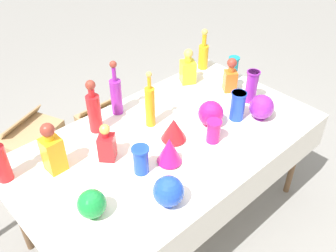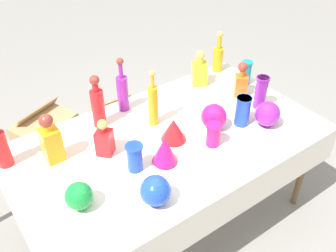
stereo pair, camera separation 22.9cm
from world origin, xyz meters
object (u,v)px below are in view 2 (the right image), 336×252
fluted_vase_0 (173,130)px  cardboard_box_behind_left (121,126)px  slender_vase_3 (243,110)px  round_bowl_1 (79,196)px  tall_bottle_4 (218,56)px  slender_vase_0 (246,72)px  cardboard_box_behind_right (47,137)px  round_bowl_2 (268,114)px  square_decanter_2 (104,140)px  slender_vase_2 (135,157)px  fluted_vase_1 (165,150)px  square_decanter_3 (199,71)px  slender_vase_4 (213,134)px  round_bowl_0 (155,191)px  square_decanter_0 (51,140)px  square_decanter_1 (241,81)px  slender_vase_1 (261,92)px  tall_bottle_0 (153,104)px  tall_bottle_1 (98,105)px  round_bowl_3 (214,117)px

fluted_vase_0 → cardboard_box_behind_left: (0.16, 1.03, -0.69)m
slender_vase_3 → round_bowl_1: bearing=-178.3°
slender_vase_3 → round_bowl_1: size_ratio=1.32×
tall_bottle_4 → slender_vase_0: bearing=-83.3°
fluted_vase_0 → cardboard_box_behind_right: bearing=110.3°
tall_bottle_4 → round_bowl_2: bearing=-107.3°
square_decanter_2 → slender_vase_2: size_ratio=1.41×
slender_vase_0 → fluted_vase_1: slender_vase_0 is taller
square_decanter_3 → fluted_vase_1: 0.93m
slender_vase_3 → slender_vase_4: 0.30m
round_bowl_0 → cardboard_box_behind_left: 1.64m
round_bowl_1 → cardboard_box_behind_left: 1.61m
square_decanter_0 → square_decanter_3: size_ratio=1.16×
round_bowl_1 → square_decanter_1: bearing=12.0°
square_decanter_2 → slender_vase_1: square_decanter_2 is taller
tall_bottle_0 → square_decanter_1: (0.71, -0.08, -0.04)m
tall_bottle_1 → square_decanter_0: (-0.37, -0.15, -0.02)m
slender_vase_4 → square_decanter_3: bearing=57.3°
round_bowl_1 → square_decanter_3: bearing=25.3°
tall_bottle_1 → slender_vase_1: bearing=-24.8°
square_decanter_0 → round_bowl_0: (0.30, -0.62, -0.05)m
square_decanter_0 → slender_vase_0: bearing=-1.3°
square_decanter_0 → square_decanter_3: bearing=8.1°
slender_vase_2 → round_bowl_3: round_bowl_3 is taller
fluted_vase_0 → square_decanter_1: bearing=11.3°
tall_bottle_4 → square_decanter_1: bearing=-106.3°
tall_bottle_0 → slender_vase_2: 0.45m
tall_bottle_0 → slender_vase_4: 0.43m
tall_bottle_0 → round_bowl_0: bearing=-123.0°
slender_vase_3 → fluted_vase_0: size_ratio=1.30×
fluted_vase_0 → slender_vase_0: bearing=15.1°
slender_vase_1 → round_bowl_1: size_ratio=1.55×
slender_vase_3 → cardboard_box_behind_left: slender_vase_3 is taller
tall_bottle_0 → round_bowl_1: 0.80m
round_bowl_2 → tall_bottle_0: bearing=142.9°
fluted_vase_0 → cardboard_box_behind_left: size_ratio=0.37×
tall_bottle_0 → round_bowl_3: tall_bottle_0 is taller
square_decanter_0 → round_bowl_1: (-0.03, -0.42, -0.06)m
tall_bottle_0 → round_bowl_2: tall_bottle_0 is taller
tall_bottle_0 → slender_vase_3: bearing=-36.1°
tall_bottle_4 → cardboard_box_behind_left: 1.11m
tall_bottle_0 → round_bowl_1: tall_bottle_0 is taller
square_decanter_1 → slender_vase_2: 1.06m
square_decanter_2 → cardboard_box_behind_right: square_decanter_2 is taller
tall_bottle_0 → square_decanter_3: (0.57, 0.22, -0.04)m
round_bowl_0 → round_bowl_2: round_bowl_2 is taller
cardboard_box_behind_right → fluted_vase_0: bearing=-69.7°
tall_bottle_4 → slender_vase_0: (0.03, -0.28, -0.03)m
tall_bottle_0 → square_decanter_2: tall_bottle_0 is taller
tall_bottle_4 → round_bowl_2: 0.78m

